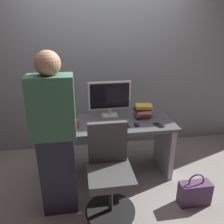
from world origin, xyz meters
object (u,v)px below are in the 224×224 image
at_px(person_at_desk, 55,137).
at_px(cup_by_monitor, 73,115).
at_px(keyboard, 110,126).
at_px(office_chair, 109,174).
at_px(mouse, 136,124).
at_px(desk, 111,138).
at_px(cell_phone, 159,125).
at_px(cup_near_keyboard, 76,124).
at_px(handbag, 195,193).
at_px(book_stack, 143,111).
at_px(monitor, 110,97).

bearing_deg(person_at_desk, cup_by_monitor, 77.50).
bearing_deg(person_at_desk, keyboard, 34.69).
height_order(office_chair, mouse, office_chair).
bearing_deg(keyboard, person_at_desk, -147.36).
xyz_separation_m(desk, person_at_desk, (-0.62, -0.54, 0.33)).
distance_m(office_chair, cell_phone, 0.84).
distance_m(mouse, cup_by_monitor, 0.81).
distance_m(office_chair, person_at_desk, 0.66).
xyz_separation_m(office_chair, cup_near_keyboard, (-0.31, 0.53, 0.34)).
relative_size(cell_phone, handbag, 0.38).
distance_m(cup_near_keyboard, book_stack, 0.87).
bearing_deg(office_chair, desk, 79.57).
relative_size(person_at_desk, cup_by_monitor, 17.53).
distance_m(keyboard, handbag, 1.17).
height_order(desk, book_stack, book_stack).
height_order(cup_near_keyboard, handbag, cup_near_keyboard).
distance_m(desk, cell_phone, 0.61).
bearing_deg(person_at_desk, handbag, -6.19).
height_order(desk, office_chair, office_chair).
bearing_deg(handbag, cell_phone, 117.54).
xyz_separation_m(monitor, cup_near_keyboard, (-0.44, -0.30, -0.21)).
bearing_deg(keyboard, office_chair, -101.77).
height_order(mouse, handbag, mouse).
height_order(desk, monitor, monitor).
xyz_separation_m(desk, mouse, (0.28, -0.14, 0.23)).
xyz_separation_m(office_chair, keyboard, (0.08, 0.49, 0.30)).
height_order(cup_near_keyboard, book_stack, book_stack).
bearing_deg(keyboard, cup_by_monitor, 140.05).
relative_size(keyboard, cup_near_keyboard, 4.33).
distance_m(book_stack, cell_phone, 0.31).
bearing_deg(monitor, handbag, -48.51).
xyz_separation_m(cup_by_monitor, book_stack, (0.88, -0.11, 0.04)).
xyz_separation_m(cup_by_monitor, cell_phone, (0.99, -0.38, -0.04)).
xyz_separation_m(person_at_desk, handbag, (1.42, -0.15, -0.70)).
height_order(person_at_desk, handbag, person_at_desk).
bearing_deg(desk, cup_by_monitor, 156.96).
bearing_deg(monitor, cell_phone, -36.17).
bearing_deg(desk, person_at_desk, -138.74).
relative_size(cup_by_monitor, book_stack, 0.39).
distance_m(cup_by_monitor, cell_phone, 1.06).
bearing_deg(desk, monitor, 87.34).
bearing_deg(book_stack, desk, -168.39).
relative_size(desk, mouse, 15.19).
bearing_deg(mouse, office_chair, -128.97).
distance_m(desk, book_stack, 0.52).
height_order(office_chair, cup_by_monitor, office_chair).
distance_m(person_at_desk, mouse, 0.98).
bearing_deg(cell_phone, office_chair, -166.87).
xyz_separation_m(keyboard, cell_phone, (0.57, -0.05, -0.01)).
distance_m(cup_near_keyboard, cell_phone, 0.97).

